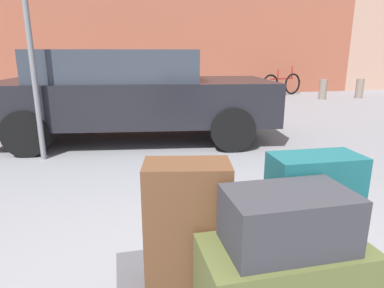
{
  "coord_description": "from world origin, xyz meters",
  "views": [
    {
      "loc": [
        -0.55,
        -1.21,
        1.36
      ],
      "look_at": [
        0.0,
        1.2,
        0.69
      ],
      "focal_mm": 31.11,
      "sensor_mm": 36.0,
      "label": 1
    }
  ],
  "objects": [
    {
      "name": "suitcase_brown_center",
      "position": [
        -0.27,
        0.09,
        0.63
      ],
      "size": [
        0.4,
        0.28,
        0.58
      ],
      "primitive_type": "cube",
      "rotation": [
        0.0,
        0.0,
        -0.19
      ],
      "color": "#51331E",
      "rests_on": "luggage_cart"
    },
    {
      "name": "bicycle_leaning",
      "position": [
        4.95,
        9.22,
        0.37
      ],
      "size": [
        1.69,
        0.6,
        0.96
      ],
      "color": "black",
      "rests_on": "ground_plane"
    },
    {
      "name": "duffel_bag_olive_rear_right",
      "position": [
        0.04,
        -0.21,
        0.5
      ],
      "size": [
        0.64,
        0.33,
        0.32
      ],
      "primitive_type": "cube",
      "rotation": [
        0.0,
        0.0,
        -0.0
      ],
      "color": "#4C5128",
      "rests_on": "luggage_cart"
    },
    {
      "name": "suitcase_teal_stacked_top",
      "position": [
        0.31,
        0.04,
        0.63
      ],
      "size": [
        0.41,
        0.22,
        0.59
      ],
      "primitive_type": "cube",
      "rotation": [
        0.0,
        0.0,
        -0.04
      ],
      "color": "#144C51",
      "rests_on": "luggage_cart"
    },
    {
      "name": "bollard_kerb_mid",
      "position": [
        3.89,
        8.01,
        0.3
      ],
      "size": [
        0.23,
        0.23,
        0.61
      ],
      "primitive_type": "cylinder",
      "color": "#72665B",
      "rests_on": "ground_plane"
    },
    {
      "name": "parked_car",
      "position": [
        -0.3,
        4.24,
        0.76
      ],
      "size": [
        4.51,
        2.38,
        1.42
      ],
      "color": "black",
      "rests_on": "ground_plane"
    },
    {
      "name": "duffel_bag_charcoal_topmost_pile",
      "position": [
        0.04,
        -0.21,
        0.77
      ],
      "size": [
        0.46,
        0.28,
        0.22
      ],
      "primitive_type": "cube",
      "rotation": [
        0.0,
        0.0,
        -0.01
      ],
      "color": "#2D2D33",
      "rests_on": "duffel_bag_olive_rear_right"
    },
    {
      "name": "no_parking_sign",
      "position": [
        -1.54,
        3.38,
        1.57
      ],
      "size": [
        0.49,
        0.15,
        2.55
      ],
      "color": "slate",
      "rests_on": "ground_plane"
    },
    {
      "name": "bollard_kerb_near",
      "position": [
        2.52,
        8.01,
        0.3
      ],
      "size": [
        0.23,
        0.23,
        0.61
      ],
      "primitive_type": "cylinder",
      "color": "#72665B",
      "rests_on": "ground_plane"
    },
    {
      "name": "bollard_kerb_far",
      "position": [
        5.72,
        8.01,
        0.3
      ],
      "size": [
        0.23,
        0.23,
        0.61
      ],
      "primitive_type": "cylinder",
      "color": "#72665B",
      "rests_on": "ground_plane"
    },
    {
      "name": "bollard_corner",
      "position": [
        7.03,
        8.01,
        0.3
      ],
      "size": [
        0.23,
        0.23,
        0.61
      ],
      "primitive_type": "cylinder",
      "color": "#72665B",
      "rests_on": "ground_plane"
    }
  ]
}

